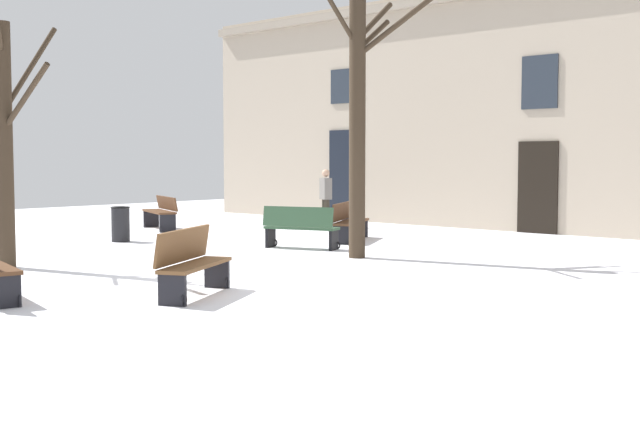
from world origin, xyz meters
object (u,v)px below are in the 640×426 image
object	(u,v)px
tree_right_of_center	(5,133)
bench_near_lamp	(349,221)
bench_far_corner	(192,262)
bench_facing_shops	(161,212)
bench_back_to_back_right	(300,227)
person_near_bench	(326,195)
litter_bin	(121,224)
tree_near_facade	(359,113)

from	to	relation	value
tree_right_of_center	bench_near_lamp	bearing A→B (deg)	79.40
bench_far_corner	bench_near_lamp	bearing A→B (deg)	-2.92
bench_facing_shops	bench_far_corner	distance (m)	10.56
bench_far_corner	bench_back_to_back_right	bearing A→B (deg)	1.80
tree_right_of_center	person_near_bench	distance (m)	10.03
bench_near_lamp	person_near_bench	bearing A→B (deg)	22.81
litter_bin	bench_back_to_back_right	size ratio (longest dim) A/B	0.48
tree_right_of_center	bench_back_to_back_right	world-z (taller)	tree_right_of_center
bench_facing_shops	bench_back_to_back_right	bearing A→B (deg)	13.60
tree_right_of_center	litter_bin	distance (m)	4.80
bench_facing_shops	bench_near_lamp	distance (m)	5.61
bench_back_to_back_right	bench_near_lamp	bearing A→B (deg)	-98.87
tree_near_facade	bench_facing_shops	bearing A→B (deg)	171.16
bench_far_corner	bench_near_lamp	world-z (taller)	bench_far_corner
bench_facing_shops	bench_back_to_back_right	distance (m)	5.92
bench_facing_shops	bench_back_to_back_right	size ratio (longest dim) A/B	1.14
bench_near_lamp	bench_facing_shops	bearing A→B (deg)	74.77
tree_near_facade	bench_far_corner	bearing A→B (deg)	-78.05
litter_bin	bench_far_corner	size ratio (longest dim) A/B	0.48
bench_back_to_back_right	bench_near_lamp	distance (m)	2.02
person_near_bench	litter_bin	bearing A→B (deg)	108.57
tree_right_of_center	bench_far_corner	bearing A→B (deg)	3.64
tree_near_facade	tree_right_of_center	distance (m)	6.23
tree_right_of_center	bench_facing_shops	bearing A→B (deg)	123.18
tree_near_facade	person_near_bench	distance (m)	7.14
bench_facing_shops	bench_far_corner	size ratio (longest dim) A/B	1.14
bench_facing_shops	tree_near_facade	bearing A→B (deg)	13.05
bench_facing_shops	person_near_bench	bearing A→B (deg)	74.95
bench_near_lamp	person_near_bench	size ratio (longest dim) A/B	1.21
tree_near_facade	bench_back_to_back_right	bearing A→B (deg)	169.40
litter_bin	bench_back_to_back_right	bearing A→B (deg)	22.21
bench_facing_shops	tree_right_of_center	bearing A→B (deg)	-34.93
tree_near_facade	bench_facing_shops	xyz separation A→B (m)	(-7.68, 1.19, -2.25)
bench_facing_shops	bench_back_to_back_right	xyz separation A→B (m)	(5.86, -0.85, -0.02)
bench_facing_shops	bench_far_corner	bearing A→B (deg)	-12.68
litter_bin	bench_near_lamp	size ratio (longest dim) A/B	0.41
bench_far_corner	person_near_bench	distance (m)	11.28
tree_near_facade	litter_bin	world-z (taller)	tree_near_facade
bench_far_corner	bench_back_to_back_right	distance (m)	5.87
tree_right_of_center	litter_bin	xyz separation A→B (m)	(-2.27, 3.79, -1.90)
tree_right_of_center	bench_near_lamp	distance (m)	7.76
litter_bin	bench_far_corner	world-z (taller)	bench_far_corner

